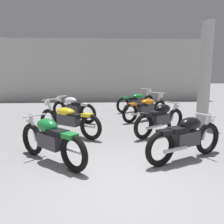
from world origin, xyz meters
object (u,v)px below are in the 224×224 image
Objects in this scene: motorcycle_left_row_0 at (51,139)px; motorcycle_right_row_1 at (161,119)px; support_pillar at (205,76)px; motorcycle_right_row_2 at (146,108)px; motorcycle_left_row_1 at (68,119)px; motorcycle_right_row_0 at (186,137)px; motorcycle_right_row_3 at (136,101)px; motorcycle_left_row_2 at (73,108)px.

motorcycle_left_row_0 and motorcycle_right_row_1 have the same top height.
support_pillar is 2.22m from motorcycle_right_row_2.
motorcycle_right_row_0 is at bearing -36.19° from motorcycle_left_row_1.
motorcycle_right_row_3 is at bearing 90.66° from motorcycle_right_row_1.
motorcycle_right_row_0 is (2.54, -1.86, 0.01)m from motorcycle_left_row_1.
support_pillar is at bearing -14.56° from motorcycle_left_row_2.
motorcycle_left_row_0 is 4.54m from motorcycle_right_row_2.
motorcycle_right_row_3 is (-0.04, 3.83, -0.01)m from motorcycle_right_row_1.
motorcycle_left_row_0 is 2.62m from motorcycle_right_row_0.
motorcycle_left_row_2 is 1.00× the size of motorcycle_right_row_1.
motorcycle_left_row_2 is 4.54m from motorcycle_right_row_0.
motorcycle_left_row_1 is (-4.06, -0.77, -1.15)m from support_pillar.
motorcycle_right_row_1 is 3.83m from motorcycle_right_row_3.
motorcycle_right_row_1 is (2.60, -1.91, 0.00)m from motorcycle_left_row_2.
motorcycle_right_row_0 is at bearing -89.45° from motorcycle_right_row_2.
motorcycle_right_row_3 is (2.47, 3.76, 0.00)m from motorcycle_left_row_1.
motorcycle_right_row_2 is at bearing -88.96° from motorcycle_right_row_3.
motorcycle_left_row_1 reaches higher than motorcycle_right_row_1.
support_pillar is 5.04m from motorcycle_left_row_0.
motorcycle_left_row_1 is 0.98× the size of motorcycle_right_row_3.
motorcycle_left_row_0 and motorcycle_left_row_2 have the same top height.
motorcycle_right_row_2 reaches higher than motorcycle_right_row_0.
motorcycle_right_row_1 is at bearing -36.35° from motorcycle_left_row_2.
motorcycle_right_row_0 is at bearing -54.67° from motorcycle_left_row_2.
motorcycle_left_row_1 is 0.99× the size of motorcycle_right_row_2.
support_pillar is at bearing -62.01° from motorcycle_right_row_3.
motorcycle_left_row_1 reaches higher than motorcycle_right_row_0.
motorcycle_right_row_1 is (-1.55, -0.84, -1.14)m from support_pillar.
support_pillar is 1.91× the size of motorcycle_right_row_1.
motorcycle_right_row_3 is (-0.03, 1.89, 0.00)m from motorcycle_right_row_2.
motorcycle_right_row_1 is (-0.03, 1.79, 0.00)m from motorcycle_right_row_0.
motorcycle_left_row_2 is 0.92× the size of motorcycle_right_row_0.
motorcycle_left_row_2 is 0.90× the size of motorcycle_right_row_2.
motorcycle_right_row_1 is at bearing -89.34° from motorcycle_right_row_3.
motorcycle_left_row_2 is at bearing -179.51° from motorcycle_right_row_2.
motorcycle_left_row_0 is 0.84× the size of motorcycle_right_row_0.
motorcycle_left_row_1 is 3.15m from motorcycle_right_row_0.
support_pillar is at bearing 59.91° from motorcycle_right_row_0.
motorcycle_left_row_0 is 6.18m from motorcycle_right_row_3.
support_pillar reaches higher than motorcycle_right_row_2.
support_pillar is 1.77× the size of motorcycle_right_row_0.
motorcycle_right_row_3 reaches higher than motorcycle_right_row_1.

